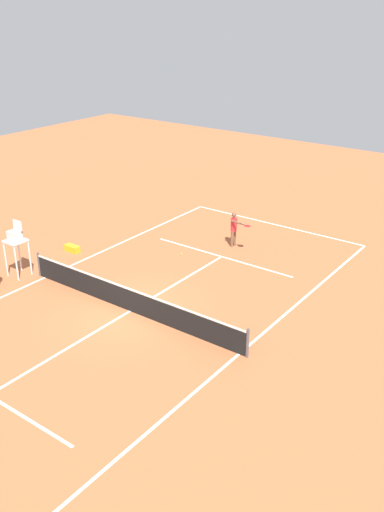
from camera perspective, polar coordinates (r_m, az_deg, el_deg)
name	(u,v)px	position (r m, az deg, el deg)	size (l,w,h in m)	color
ground_plane	(130,311)	(21.48, -6.25, -5.54)	(60.00, 60.00, 0.00)	#B76038
court_lines	(130,311)	(21.48, -6.25, -5.53)	(9.75, 22.72, 0.01)	white
tennis_net	(130,299)	(21.24, -6.31, -4.37)	(10.35, 0.10, 1.07)	#4C4C51
player_serving	(234,227)	(26.61, 4.30, 2.98)	(1.25, 0.72, 1.70)	brown
tennis_ball	(181,254)	(26.04, -1.08, 0.23)	(0.07, 0.07, 0.07)	#CCE033
umpire_chair	(16,240)	(24.56, -17.36, 1.54)	(0.80, 0.80, 2.41)	silver
equipment_bag	(72,248)	(26.89, -11.99, 0.75)	(0.76, 0.32, 0.30)	yellow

